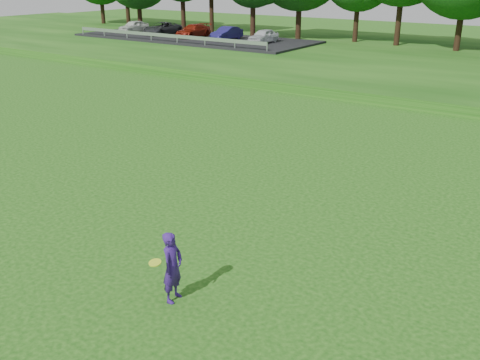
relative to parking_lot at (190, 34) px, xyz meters
The scene contains 5 objects.
ground 40.81m from the parking_lot, 53.54° to the right, with size 140.00×140.00×0.00m, color #13460D.
berm 24.28m from the parking_lot, ahead, with size 130.00×30.00×0.60m, color #13460D.
walking_path 27.44m from the parking_lot, 27.86° to the right, with size 130.00×1.60×0.04m, color gray.
parking_lot is the anchor object (origin of this frame).
woman 43.40m from the parking_lot, 51.00° to the right, with size 0.49×0.94×1.62m.
Camera 1 is at (9.90, -8.29, 6.70)m, focal length 40.00 mm.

